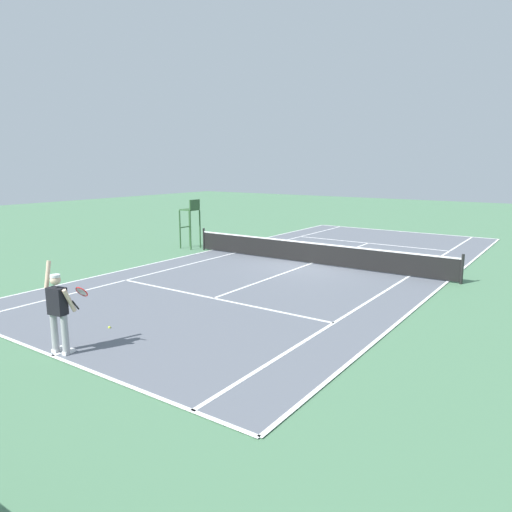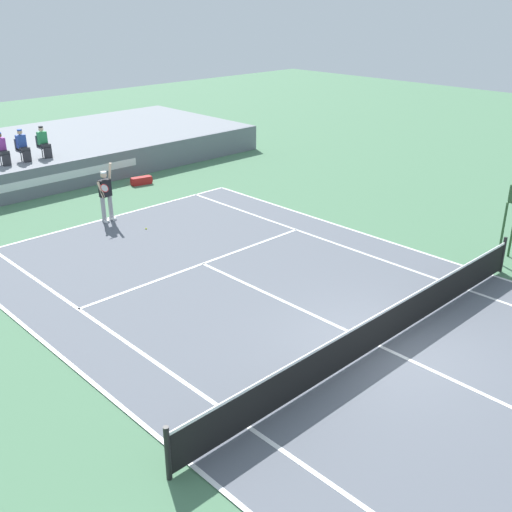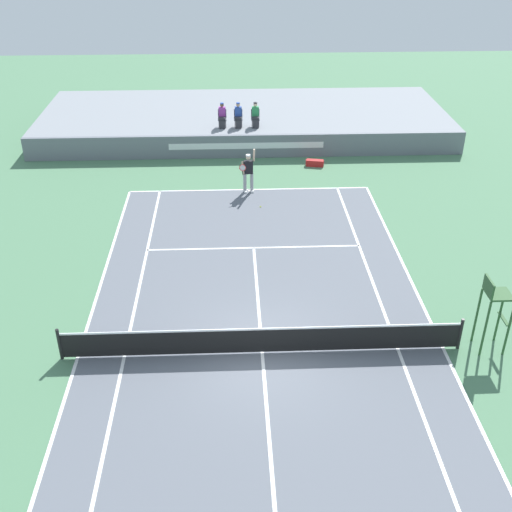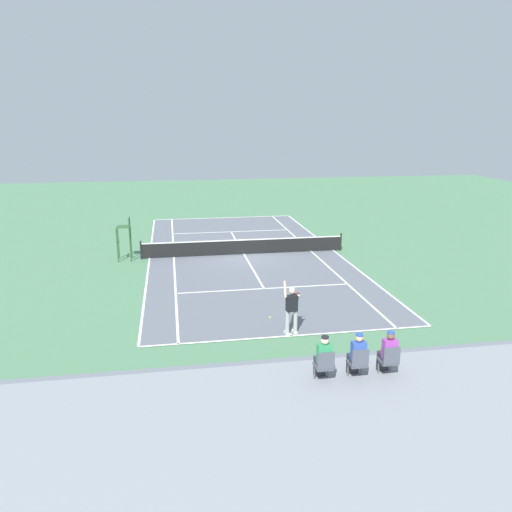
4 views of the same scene
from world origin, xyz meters
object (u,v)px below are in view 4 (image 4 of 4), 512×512
object	(u,v)px
spectator_seated_1	(357,356)
spectator_seated_0	(388,354)
tennis_ball	(270,317)
equipment_bag	(204,377)
umpire_chair	(125,233)
spectator_seated_2	(323,359)
tennis_player	(292,309)

from	to	relation	value
spectator_seated_1	spectator_seated_0	bearing A→B (deg)	180.00
spectator_seated_0	tennis_ball	bearing A→B (deg)	-77.26
spectator_seated_0	equipment_bag	size ratio (longest dim) A/B	1.34
umpire_chair	equipment_bag	xyz separation A→B (m)	(-3.37, 14.68, -1.40)
spectator_seated_2	umpire_chair	size ratio (longest dim) A/B	0.52
spectator_seated_2	equipment_bag	bearing A→B (deg)	-42.61
spectator_seated_0	tennis_player	world-z (taller)	spectator_seated_0
tennis_player	tennis_ball	bearing A→B (deg)	-73.82
tennis_ball	equipment_bag	world-z (taller)	equipment_bag
spectator_seated_1	spectator_seated_2	bearing A→B (deg)	0.00
spectator_seated_1	tennis_player	distance (m)	5.72
spectator_seated_0	umpire_chair	distance (m)	19.08
umpire_chair	spectator_seated_2	bearing A→B (deg)	109.83
spectator_seated_1	tennis_player	size ratio (longest dim) A/B	0.61
spectator_seated_0	equipment_bag	bearing A→B (deg)	-29.81
spectator_seated_0	spectator_seated_1	world-z (taller)	same
tennis_ball	umpire_chair	size ratio (longest dim) A/B	0.03
spectator_seated_0	umpire_chair	xyz separation A→B (m)	(7.99, -17.32, -0.26)
spectator_seated_2	equipment_bag	distance (m)	4.24
spectator_seated_0	tennis_ball	xyz separation A→B (m)	(1.65, -7.31, -1.78)
umpire_chair	equipment_bag	bearing A→B (deg)	102.95
spectator_seated_2	equipment_bag	xyz separation A→B (m)	(2.87, -2.64, -1.66)
spectator_seated_0	tennis_ball	distance (m)	7.70
spectator_seated_2	tennis_ball	xyz separation A→B (m)	(-0.09, -7.31, -1.78)
tennis_ball	equipment_bag	bearing A→B (deg)	57.61
spectator_seated_2	spectator_seated_1	bearing A→B (deg)	180.00
tennis_player	umpire_chair	xyz separation A→B (m)	(6.81, -11.67, 0.56)
spectator_seated_2	spectator_seated_0	bearing A→B (deg)	180.00
umpire_chair	equipment_bag	distance (m)	15.13
tennis_ball	equipment_bag	xyz separation A→B (m)	(2.96, 4.67, 0.13)
spectator_seated_0	equipment_bag	distance (m)	5.57
spectator_seated_1	umpire_chair	size ratio (longest dim) A/B	0.52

